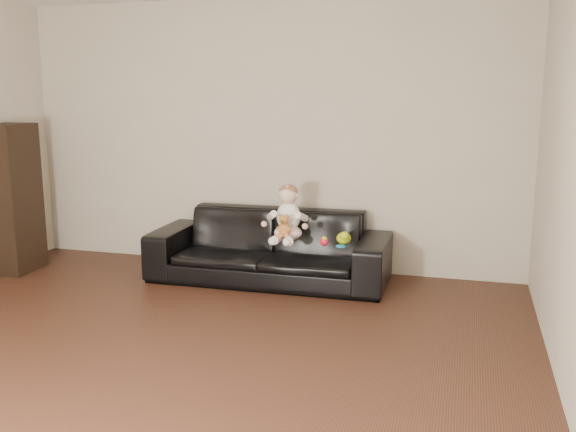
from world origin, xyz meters
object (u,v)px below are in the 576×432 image
(teddy_bear, at_px, (284,226))
(toy_blue_disc, at_px, (341,246))
(toy_green, at_px, (344,238))
(baby, at_px, (288,216))
(cabinet, at_px, (12,198))
(sofa, at_px, (269,247))
(toy_rattle, at_px, (324,242))

(teddy_bear, bearing_deg, toy_blue_disc, -3.67)
(teddy_bear, distance_m, toy_green, 0.53)
(baby, height_order, toy_green, baby)
(cabinet, xyz_separation_m, baby, (2.69, 0.24, -0.07))
(baby, bearing_deg, teddy_bear, -94.34)
(toy_blue_disc, bearing_deg, cabinet, -177.67)
(toy_green, height_order, toy_blue_disc, toy_green)
(cabinet, xyz_separation_m, toy_green, (3.21, 0.23, -0.24))
(baby, bearing_deg, cabinet, 176.97)
(cabinet, height_order, toy_blue_disc, cabinet)
(teddy_bear, bearing_deg, sofa, 120.27)
(sofa, relative_size, toy_rattle, 29.41)
(baby, distance_m, toy_green, 0.54)
(teddy_bear, xyz_separation_m, toy_green, (0.50, 0.15, -0.11))
(cabinet, bearing_deg, baby, 2.17)
(baby, relative_size, toy_green, 3.27)
(baby, distance_m, toy_blue_disc, 0.56)
(sofa, height_order, toy_rattle, sofa)
(sofa, bearing_deg, toy_rattle, -23.15)
(sofa, relative_size, toy_blue_disc, 25.60)
(toy_rattle, relative_size, toy_blue_disc, 0.87)
(baby, bearing_deg, toy_blue_disc, -20.28)
(teddy_bear, relative_size, toy_green, 1.31)
(cabinet, distance_m, baby, 2.71)
(baby, bearing_deg, toy_green, -8.73)
(cabinet, bearing_deg, toy_rattle, -0.65)
(cabinet, bearing_deg, toy_blue_disc, -0.58)
(sofa, bearing_deg, toy_green, -10.36)
(sofa, distance_m, toy_blue_disc, 0.76)
(teddy_bear, bearing_deg, baby, 85.14)
(sofa, relative_size, teddy_bear, 10.85)
(baby, distance_m, teddy_bear, 0.16)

